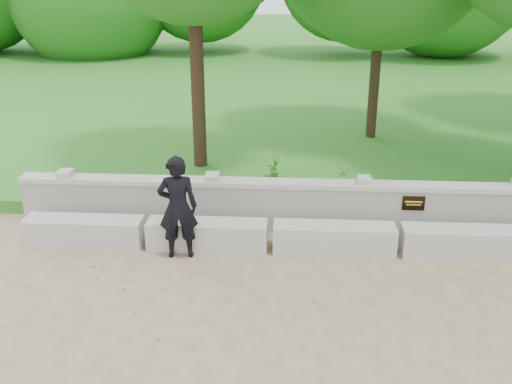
% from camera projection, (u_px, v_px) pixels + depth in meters
% --- Properties ---
extents(ground, '(80.00, 80.00, 0.00)m').
position_uv_depth(ground, '(422.00, 323.00, 7.20)').
color(ground, tan).
rests_on(ground, ground).
extents(lawn, '(40.00, 22.00, 0.25)m').
position_uv_depth(lawn, '(341.00, 90.00, 20.14)').
color(lawn, '#2B7221').
rests_on(lawn, ground).
extents(concrete_bench, '(11.90, 0.45, 0.45)m').
position_uv_depth(concrete_bench, '(398.00, 240.00, 8.88)').
color(concrete_bench, '#A8A59E').
rests_on(concrete_bench, ground).
extents(parapet_wall, '(12.50, 0.35, 0.90)m').
position_uv_depth(parapet_wall, '(393.00, 208.00, 9.44)').
color(parapet_wall, '#9D9B95').
rests_on(parapet_wall, ground).
extents(man_main, '(0.65, 0.58, 1.64)m').
position_uv_depth(man_main, '(178.00, 207.00, 8.58)').
color(man_main, black).
rests_on(man_main, ground).
extents(shrub_a, '(0.35, 0.38, 0.60)m').
position_uv_depth(shrub_a, '(274.00, 164.00, 11.31)').
color(shrub_a, '#45892E').
rests_on(shrub_a, lawn).
extents(shrub_b, '(0.35, 0.36, 0.51)m').
position_uv_depth(shrub_b, '(344.00, 179.00, 10.63)').
color(shrub_b, '#45892E').
rests_on(shrub_b, lawn).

